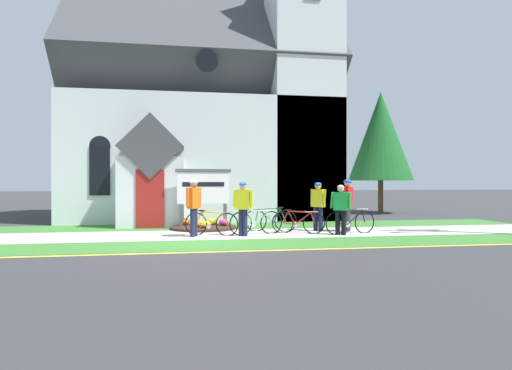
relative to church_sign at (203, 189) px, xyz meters
name	(u,v)px	position (x,y,z in m)	size (l,w,h in m)	color
ground	(192,228)	(-0.39, 0.25, -1.42)	(140.00, 140.00, 0.00)	#333335
sidewalk_slab	(214,234)	(0.24, -2.02, -1.41)	(32.00, 2.63, 0.01)	#B7B5AD
grass_verge	(220,245)	(0.24, -4.34, -1.41)	(32.00, 2.00, 0.01)	#38722D
church_lawn	(209,226)	(0.24, 0.56, -1.41)	(24.00, 2.53, 0.01)	#38722D
curb_paint_stripe	(224,252)	(0.24, -5.49, -1.41)	(28.00, 0.16, 0.01)	yellow
church_building	(213,116)	(0.72, 5.52, 3.45)	(12.29, 9.90, 13.46)	silver
church_sign	(203,189)	(0.00, 0.00, 0.00)	(2.00, 0.25, 2.13)	#474C56
flower_bed	(204,227)	(0.01, -0.30, -1.33)	(2.32, 2.32, 0.34)	#382319
bicycle_red	(256,222)	(1.55, -2.19, -1.03)	(1.76, 0.37, 0.85)	black
bicycle_black	(298,222)	(2.95, -2.12, -1.05)	(1.65, 0.55, 0.79)	black
bicycle_green	(211,223)	(0.13, -2.21, -1.04)	(1.64, 0.67, 0.81)	black
bicycle_blue	(350,222)	(4.57, -2.54, -1.03)	(1.79, 0.39, 0.84)	black
bicycle_white	(271,220)	(2.18, -1.45, -1.03)	(1.66, 0.68, 0.85)	black
cyclist_in_white_jersey	(194,203)	(-0.41, -2.49, -0.38)	(0.47, 0.61, 1.74)	#191E38
cyclist_in_blue_jersey	(318,203)	(3.79, -1.59, -0.45)	(0.44, 0.66, 1.65)	#191E38
cyclist_in_green_jersey	(243,204)	(1.08, -2.63, -0.44)	(0.55, 0.51, 1.67)	#191E38
cyclist_in_red_jersey	(348,201)	(4.70, -1.96, -0.38)	(0.53, 0.57, 1.75)	#2D2D33
cyclist_in_orange_jersey	(341,206)	(4.13, -2.84, -0.51)	(0.54, 0.48, 1.57)	black
roadside_conifer	(381,136)	(9.76, 6.23, 2.71)	(3.42, 3.42, 6.50)	#4C3823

